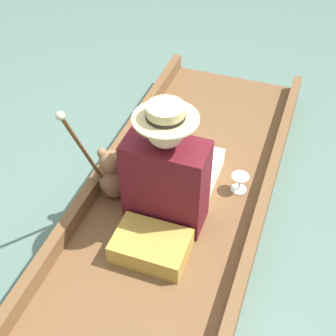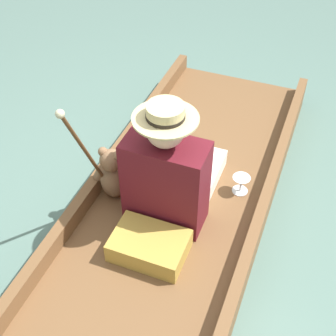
{
  "view_description": "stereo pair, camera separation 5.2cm",
  "coord_description": "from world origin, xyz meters",
  "px_view_note": "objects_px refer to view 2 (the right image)",
  "views": [
    {
      "loc": [
        0.58,
        -1.73,
        2.16
      ],
      "look_at": [
        -0.02,
        -0.03,
        0.5
      ],
      "focal_mm": 50.0,
      "sensor_mm": 36.0,
      "label": 1
    },
    {
      "loc": [
        0.63,
        -1.71,
        2.16
      ],
      "look_at": [
        -0.02,
        -0.03,
        0.5
      ],
      "focal_mm": 50.0,
      "sensor_mm": 36.0,
      "label": 2
    }
  ],
  "objects_px": {
    "wine_glass": "(241,182)",
    "walking_cane": "(84,150)",
    "teddy_bear": "(113,174)",
    "seated_person": "(171,173)"
  },
  "relations": [
    {
      "from": "seated_person",
      "to": "walking_cane",
      "type": "xyz_separation_m",
      "value": [
        -0.4,
        -0.2,
        0.2
      ]
    },
    {
      "from": "teddy_bear",
      "to": "walking_cane",
      "type": "height_order",
      "value": "walking_cane"
    },
    {
      "from": "teddy_bear",
      "to": "wine_glass",
      "type": "bearing_deg",
      "value": 23.5
    },
    {
      "from": "seated_person",
      "to": "teddy_bear",
      "type": "distance_m",
      "value": 0.36
    },
    {
      "from": "seated_person",
      "to": "teddy_bear",
      "type": "relative_size",
      "value": 2.15
    },
    {
      "from": "teddy_bear",
      "to": "seated_person",
      "type": "bearing_deg",
      "value": 4.43
    },
    {
      "from": "teddy_bear",
      "to": "walking_cane",
      "type": "distance_m",
      "value": 0.36
    },
    {
      "from": "wine_glass",
      "to": "walking_cane",
      "type": "relative_size",
      "value": 0.14
    },
    {
      "from": "seated_person",
      "to": "teddy_bear",
      "type": "bearing_deg",
      "value": 174.81
    },
    {
      "from": "wine_glass",
      "to": "walking_cane",
      "type": "bearing_deg",
      "value": -147.45
    }
  ]
}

